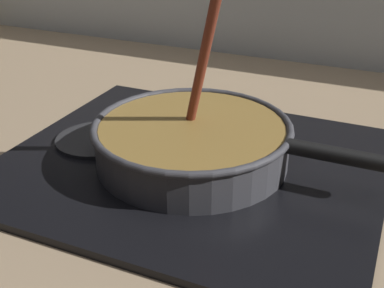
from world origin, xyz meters
name	(u,v)px	position (x,y,z in m)	size (l,w,h in m)	color
ground	(38,226)	(0.00, 0.00, -0.02)	(2.40, 1.60, 0.04)	#9E8466
hob_plate	(192,165)	(0.14, 0.19, 0.01)	(0.56, 0.48, 0.01)	black
burner_ring	(192,159)	(0.14, 0.19, 0.02)	(0.17, 0.17, 0.01)	#592D0C
spare_burner	(96,139)	(-0.03, 0.19, 0.01)	(0.13, 0.13, 0.01)	#262628
cooking_pan	(193,141)	(0.14, 0.19, 0.05)	(0.42, 0.30, 0.27)	#38383D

